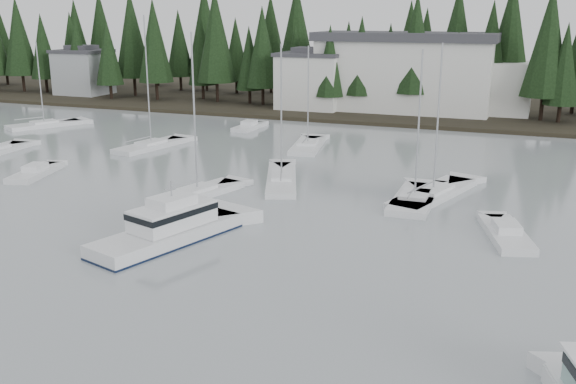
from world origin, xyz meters
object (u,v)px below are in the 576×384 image
sailboat_8 (45,126)px  runabout_1 (506,236)px  sailboat_7 (308,147)px  house_west (311,80)px  sailboat_11 (433,196)px  house_far_west (83,71)px  sailboat_10 (198,195)px  sailboat_2 (151,147)px  sailboat_3 (281,181)px  cabin_cruiser_center (169,231)px  harbor_inn (420,73)px  runabout_3 (249,128)px  runabout_0 (36,174)px  sailboat_12 (414,201)px

sailboat_8 → runabout_1: size_ratio=1.53×
sailboat_7 → runabout_1: (21.48, -22.22, 0.08)m
house_west → sailboat_11: 46.37m
house_west → runabout_1: size_ratio=1.31×
house_far_west → sailboat_10: 68.48m
sailboat_10 → sailboat_2: bearing=59.2°
sailboat_3 → sailboat_11: sailboat_11 is taller
sailboat_7 → runabout_1: 30.90m
cabin_cruiser_center → sailboat_10: size_ratio=0.83×
harbor_inn → sailboat_11: 44.03m
sailboat_8 → sailboat_11: (51.35, -14.68, 0.00)m
sailboat_10 → runabout_3: 30.74m
sailboat_2 → sailboat_3: size_ratio=1.18×
house_far_west → runabout_0: 57.27m
harbor_inn → sailboat_3: (-3.81, -42.79, -5.72)m
sailboat_3 → sailboat_12: bearing=-120.9°
sailboat_3 → sailboat_10: bearing=124.0°
house_far_west → harbor_inn: 57.07m
harbor_inn → runabout_0: (-25.04, -48.64, -5.64)m
house_far_west → runabout_1: (71.96, -49.30, -4.27)m
sailboat_2 → runabout_1: sailboat_2 is taller
house_far_west → sailboat_3: sailboat_3 is taller
sailboat_3 → sailboat_10: 7.93m
sailboat_3 → sailboat_10: size_ratio=0.92×
sailboat_7 → sailboat_12: sailboat_12 is taller
sailboat_3 → runabout_3: (-13.56, 22.88, 0.07)m
cabin_cruiser_center → runabout_3: cabin_cruiser_center is taller
house_west → runabout_0: house_west is taller
sailboat_10 → runabout_1: (23.26, -1.35, 0.05)m
house_far_west → runabout_3: size_ratio=1.37×
sailboat_12 → runabout_1: 9.10m
sailboat_11 → runabout_0: (-34.06, -5.93, 0.08)m
sailboat_2 → sailboat_8: bearing=82.8°
house_west → cabin_cruiser_center: house_west is taller
cabin_cruiser_center → sailboat_11: sailboat_11 is taller
sailboat_10 → runabout_0: (-16.69, 0.65, 0.05)m
sailboat_3 → sailboat_11: size_ratio=0.98×
sailboat_3 → runabout_0: size_ratio=1.70×
cabin_cruiser_center → runabout_3: (-12.50, 39.23, -0.54)m
house_west → sailboat_7: 26.87m
harbor_inn → sailboat_3: 43.33m
sailboat_8 → sailboat_11: sailboat_11 is taller
sailboat_10 → sailboat_12: (16.29, 4.51, -0.02)m
house_west → sailboat_7: size_ratio=0.85×
cabin_cruiser_center → sailboat_10: sailboat_10 is taller
house_west → sailboat_7: (8.48, -25.09, -4.60)m
runabout_0 → runabout_1: (39.95, -2.00, 0.00)m
sailboat_12 → runabout_3: size_ratio=1.94×
cabin_cruiser_center → runabout_0: cabin_cruiser_center is taller
sailboat_12 → runabout_0: size_ratio=1.68×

